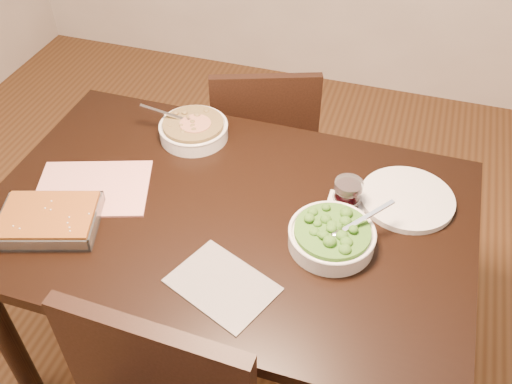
{
  "coord_description": "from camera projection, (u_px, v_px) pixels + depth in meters",
  "views": [
    {
      "loc": [
        0.43,
        -1.09,
        1.91
      ],
      "look_at": [
        0.07,
        0.05,
        0.8
      ],
      "focal_mm": 40.0,
      "sensor_mm": 36.0,
      "label": 1
    }
  ],
  "objects": [
    {
      "name": "table",
      "position": [
        228.0,
        234.0,
        1.71
      ],
      "size": [
        1.4,
        0.9,
        0.75
      ],
      "color": "black",
      "rests_on": "ground"
    },
    {
      "name": "stew_bowl",
      "position": [
        194.0,
        129.0,
        1.88
      ],
      "size": [
        0.25,
        0.23,
        0.09
      ],
      "color": "white",
      "rests_on": "table"
    },
    {
      "name": "wine_tumbler",
      "position": [
        347.0,
        194.0,
        1.63
      ],
      "size": [
        0.08,
        0.08,
        0.09
      ],
      "color": "black",
      "rests_on": "coaster"
    },
    {
      "name": "chair_far",
      "position": [
        263.0,
        143.0,
        2.32
      ],
      "size": [
        0.51,
        0.51,
        0.85
      ],
      "rotation": [
        0.0,
        0.0,
        3.49
      ],
      "color": "black",
      "rests_on": "ground"
    },
    {
      "name": "magazine_b",
      "position": [
        222.0,
        285.0,
        1.45
      ],
      "size": [
        0.31,
        0.27,
        0.0
      ],
      "primitive_type": "cube",
      "rotation": [
        0.0,
        0.0,
        -0.4
      ],
      "color": "#28272F",
      "rests_on": "table"
    },
    {
      "name": "broccoli_bowl",
      "position": [
        332.0,
        236.0,
        1.53
      ],
      "size": [
        0.24,
        0.24,
        0.09
      ],
      "color": "white",
      "rests_on": "table"
    },
    {
      "name": "baking_dish",
      "position": [
        49.0,
        220.0,
        1.59
      ],
      "size": [
        0.32,
        0.27,
        0.05
      ],
      "rotation": [
        0.0,
        0.0,
        0.31
      ],
      "color": "silver",
      "rests_on": "table"
    },
    {
      "name": "ground",
      "position": [
        234.0,
        352.0,
        2.16
      ],
      "size": [
        4.0,
        4.0,
        0.0
      ],
      "primitive_type": "plane",
      "color": "#4F2E16",
      "rests_on": "ground"
    },
    {
      "name": "dinner_plate",
      "position": [
        407.0,
        199.0,
        1.67
      ],
      "size": [
        0.28,
        0.28,
        0.02
      ],
      "primitive_type": "cylinder",
      "color": "silver",
      "rests_on": "table"
    },
    {
      "name": "coaster",
      "position": [
        346.0,
        206.0,
        1.66
      ],
      "size": [
        0.11,
        0.11,
        0.0
      ],
      "primitive_type": "cube",
      "color": "white",
      "rests_on": "table"
    },
    {
      "name": "magazine_a",
      "position": [
        93.0,
        188.0,
        1.71
      ],
      "size": [
        0.4,
        0.34,
        0.01
      ],
      "primitive_type": "cube",
      "rotation": [
        0.0,
        0.0,
        0.33
      ],
      "color": "#C53839",
      "rests_on": "table"
    }
  ]
}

